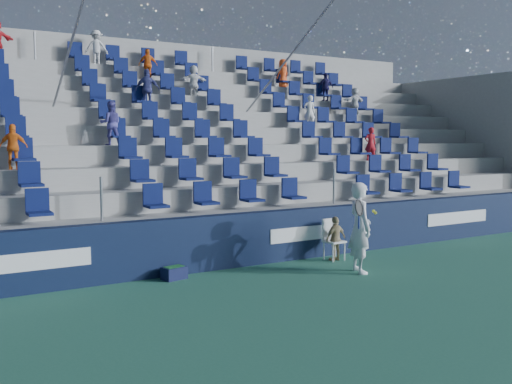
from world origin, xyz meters
TOP-DOWN VIEW (x-y plane):
  - ground at (0.00, 0.00)m, footprint 70.00×70.00m
  - sponsor_wall at (0.00, 3.15)m, footprint 24.00×0.32m
  - grandstand at (-0.00, 8.24)m, footprint 24.00×8.17m
  - tennis_player at (1.90, 1.29)m, footprint 0.73×0.81m
  - line_judge_chair at (2.20, 2.65)m, footprint 0.46×0.47m
  - line_judge at (2.20, 2.50)m, footprint 0.65×0.34m
  - ball_bin at (-1.78, 2.75)m, footprint 0.53×0.40m

SIDE VIEW (x-z plane):
  - ground at x=0.00m, z-range 0.00..0.00m
  - ball_bin at x=-1.78m, z-range 0.01..0.28m
  - line_judge at x=2.20m, z-range 0.00..1.05m
  - line_judge_chair at x=2.20m, z-range 0.07..1.04m
  - sponsor_wall at x=0.00m, z-range 0.00..1.20m
  - tennis_player at x=1.90m, z-range 0.00..1.95m
  - grandstand at x=0.00m, z-range -1.18..5.45m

